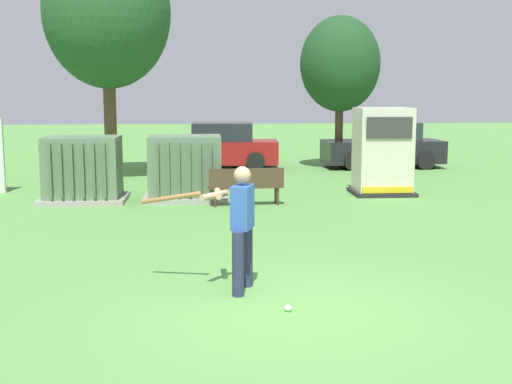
{
  "coord_description": "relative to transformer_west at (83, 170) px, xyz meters",
  "views": [
    {
      "loc": [
        -1.14,
        -8.12,
        2.76
      ],
      "look_at": [
        -0.25,
        3.5,
        1.0
      ],
      "focal_mm": 47.53,
      "sensor_mm": 36.0,
      "label": 1
    }
  ],
  "objects": [
    {
      "name": "ground_plane",
      "position": [
        4.16,
        -8.9,
        -0.79
      ],
      "size": [
        96.0,
        96.0,
        0.0
      ],
      "primitive_type": "plane",
      "color": "#5B9947"
    },
    {
      "name": "transformer_west",
      "position": [
        0.0,
        0.0,
        0.0
      ],
      "size": [
        2.1,
        1.7,
        1.62
      ],
      "color": "#9E9B93",
      "rests_on": "ground"
    },
    {
      "name": "transformer_mid_west",
      "position": [
        2.53,
        0.08,
        0.0
      ],
      "size": [
        2.1,
        1.7,
        1.62
      ],
      "color": "#9E9B93",
      "rests_on": "ground"
    },
    {
      "name": "generator_enclosure",
      "position": [
        7.74,
        0.6,
        0.35
      ],
      "size": [
        1.6,
        1.4,
        2.3
      ],
      "color": "#262626",
      "rests_on": "ground"
    },
    {
      "name": "park_bench",
      "position": [
        4.01,
        -0.97,
        -0.25
      ],
      "size": [
        1.83,
        0.57,
        0.92
      ],
      "color": "#4C3828",
      "rests_on": "ground"
    },
    {
      "name": "batter",
      "position": [
        3.47,
        -7.93,
        0.19
      ],
      "size": [
        1.59,
        0.81,
        1.74
      ],
      "color": "#282D4C",
      "rests_on": "ground"
    },
    {
      "name": "sports_ball",
      "position": [
        4.05,
        -8.88,
        -0.74
      ],
      "size": [
        0.09,
        0.09,
        0.09
      ],
      "primitive_type": "sphere",
      "color": "white",
      "rests_on": "ground"
    },
    {
      "name": "tree_left",
      "position": [
        0.11,
        4.41,
        4.28
      ],
      "size": [
        3.86,
        3.86,
        7.38
      ],
      "color": "brown",
      "rests_on": "ground"
    },
    {
      "name": "tree_center_left",
      "position": [
        7.76,
        6.58,
        2.85
      ],
      "size": [
        2.78,
        2.78,
        5.31
      ],
      "color": "#4C3828",
      "rests_on": "ground"
    },
    {
      "name": "parked_car_leftmost",
      "position": [
        3.56,
        7.05,
        -0.04
      ],
      "size": [
        4.28,
        2.09,
        1.62
      ],
      "color": "maroon",
      "rests_on": "ground"
    },
    {
      "name": "parked_car_left_of_center",
      "position": [
        9.43,
        6.79,
        -0.04
      ],
      "size": [
        4.28,
        2.08,
        1.62
      ],
      "color": "black",
      "rests_on": "ground"
    }
  ]
}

